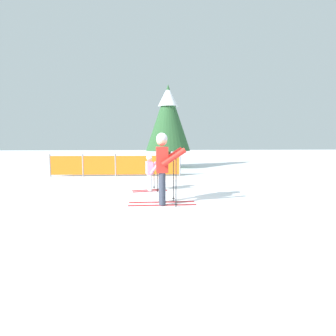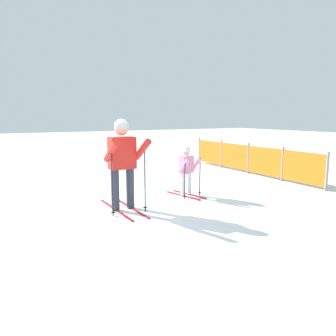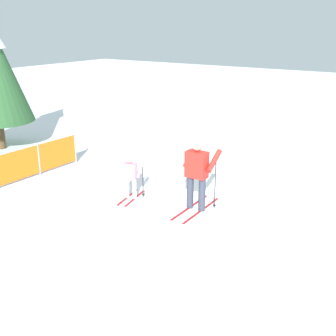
# 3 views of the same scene
# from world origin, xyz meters

# --- Properties ---
(ground_plane) EXTENTS (60.00, 60.00, 0.00)m
(ground_plane) POSITION_xyz_m (0.00, 0.00, 0.00)
(ground_plane) COLOR white
(skier_adult) EXTENTS (1.58, 0.70, 1.67)m
(skier_adult) POSITION_xyz_m (0.08, 0.29, 1.00)
(skier_adult) COLOR maroon
(skier_adult) RESTS_ON ground_plane
(skier_child) EXTENTS (1.04, 0.52, 1.08)m
(skier_child) POSITION_xyz_m (-0.25, 1.88, 0.63)
(skier_child) COLOR maroon
(skier_child) RESTS_ON ground_plane
(safety_fence) EXTENTS (5.33, 0.16, 0.91)m
(safety_fence) POSITION_xyz_m (-1.69, 4.99, 0.46)
(safety_fence) COLOR gray
(safety_fence) RESTS_ON ground_plane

